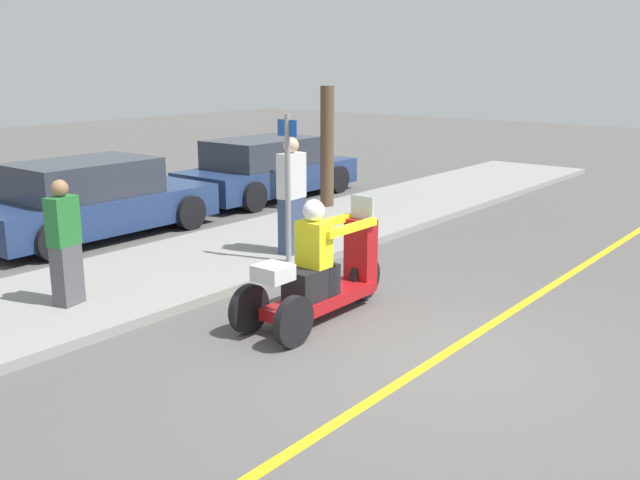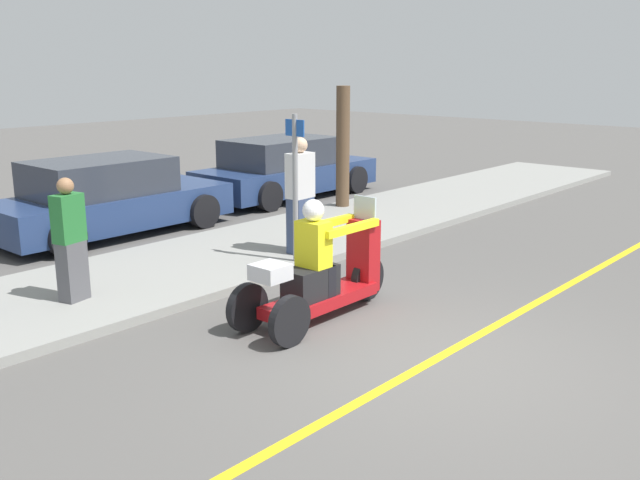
{
  "view_description": "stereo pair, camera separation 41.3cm",
  "coord_description": "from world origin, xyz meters",
  "px_view_note": "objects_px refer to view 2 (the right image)",
  "views": [
    {
      "loc": [
        -6.31,
        -3.38,
        3.04
      ],
      "look_at": [
        0.14,
        1.74,
        0.98
      ],
      "focal_mm": 40.0,
      "sensor_mm": 36.0,
      "label": 1
    },
    {
      "loc": [
        -6.04,
        -3.7,
        3.04
      ],
      "look_at": [
        0.14,
        1.74,
        0.98
      ],
      "focal_mm": 40.0,
      "sensor_mm": 36.0,
      "label": 2
    }
  ],
  "objects_px": {
    "tree_trunk": "(343,147)",
    "street_sign": "(295,183)",
    "motorcycle_trike": "(321,276)",
    "parked_car_lot_right": "(285,169)",
    "parked_car_lot_left": "(108,199)",
    "spectator_near_curb": "(300,198)",
    "spectator_mid_group": "(70,242)"
  },
  "relations": [
    {
      "from": "street_sign",
      "to": "spectator_mid_group",
      "type": "bearing_deg",
      "value": 165.08
    },
    {
      "from": "parked_car_lot_left",
      "to": "street_sign",
      "type": "distance_m",
      "value": 4.15
    },
    {
      "from": "tree_trunk",
      "to": "spectator_near_curb",
      "type": "bearing_deg",
      "value": -150.27
    },
    {
      "from": "spectator_near_curb",
      "to": "parked_car_lot_left",
      "type": "distance_m",
      "value": 3.92
    },
    {
      "from": "spectator_mid_group",
      "to": "tree_trunk",
      "type": "bearing_deg",
      "value": 10.98
    },
    {
      "from": "spectator_near_curb",
      "to": "street_sign",
      "type": "xyz_separation_m",
      "value": [
        -0.41,
        -0.28,
        0.32
      ]
    },
    {
      "from": "parked_car_lot_left",
      "to": "street_sign",
      "type": "bearing_deg",
      "value": -81.22
    },
    {
      "from": "motorcycle_trike",
      "to": "street_sign",
      "type": "xyz_separation_m",
      "value": [
        1.37,
        1.71,
        0.79
      ]
    },
    {
      "from": "parked_car_lot_right",
      "to": "spectator_near_curb",
      "type": "bearing_deg",
      "value": -133.34
    },
    {
      "from": "motorcycle_trike",
      "to": "tree_trunk",
      "type": "relative_size",
      "value": 0.98
    },
    {
      "from": "motorcycle_trike",
      "to": "spectator_near_curb",
      "type": "bearing_deg",
      "value": 48.18
    },
    {
      "from": "parked_car_lot_right",
      "to": "parked_car_lot_left",
      "type": "relative_size",
      "value": 1.04
    },
    {
      "from": "parked_car_lot_left",
      "to": "spectator_mid_group",
      "type": "bearing_deg",
      "value": -128.59
    },
    {
      "from": "spectator_mid_group",
      "to": "spectator_near_curb",
      "type": "bearing_deg",
      "value": -8.9
    },
    {
      "from": "motorcycle_trike",
      "to": "parked_car_lot_right",
      "type": "distance_m",
      "value": 8.09
    },
    {
      "from": "spectator_mid_group",
      "to": "tree_trunk",
      "type": "relative_size",
      "value": 0.63
    },
    {
      "from": "spectator_near_curb",
      "to": "parked_car_lot_right",
      "type": "height_order",
      "value": "spectator_near_curb"
    },
    {
      "from": "parked_car_lot_right",
      "to": "parked_car_lot_left",
      "type": "xyz_separation_m",
      "value": [
        -4.76,
        -0.17,
        0.01
      ]
    },
    {
      "from": "tree_trunk",
      "to": "parked_car_lot_right",
      "type": "bearing_deg",
      "value": 79.52
    },
    {
      "from": "parked_car_lot_right",
      "to": "street_sign",
      "type": "height_order",
      "value": "street_sign"
    },
    {
      "from": "spectator_mid_group",
      "to": "street_sign",
      "type": "height_order",
      "value": "street_sign"
    },
    {
      "from": "spectator_near_curb",
      "to": "parked_car_lot_right",
      "type": "relative_size",
      "value": 0.4
    },
    {
      "from": "motorcycle_trike",
      "to": "parked_car_lot_left",
      "type": "relative_size",
      "value": 0.56
    },
    {
      "from": "spectator_mid_group",
      "to": "tree_trunk",
      "type": "height_order",
      "value": "tree_trunk"
    },
    {
      "from": "motorcycle_trike",
      "to": "parked_car_lot_right",
      "type": "bearing_deg",
      "value": 47.16
    },
    {
      "from": "tree_trunk",
      "to": "street_sign",
      "type": "height_order",
      "value": "tree_trunk"
    },
    {
      "from": "motorcycle_trike",
      "to": "spectator_near_curb",
      "type": "distance_m",
      "value": 2.71
    },
    {
      "from": "motorcycle_trike",
      "to": "tree_trunk",
      "type": "distance_m",
      "value": 6.49
    },
    {
      "from": "spectator_near_curb",
      "to": "spectator_mid_group",
      "type": "height_order",
      "value": "spectator_near_curb"
    },
    {
      "from": "spectator_near_curb",
      "to": "spectator_mid_group",
      "type": "bearing_deg",
      "value": 171.1
    },
    {
      "from": "motorcycle_trike",
      "to": "parked_car_lot_left",
      "type": "height_order",
      "value": "motorcycle_trike"
    },
    {
      "from": "parked_car_lot_right",
      "to": "parked_car_lot_left",
      "type": "bearing_deg",
      "value": -177.91
    }
  ]
}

